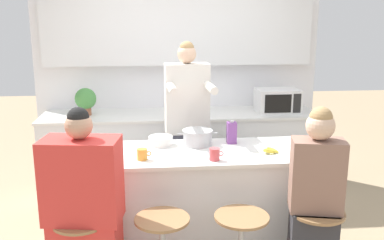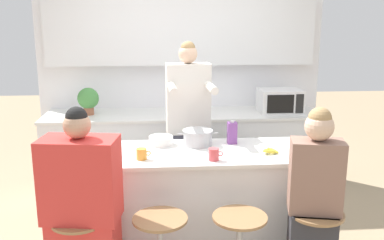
# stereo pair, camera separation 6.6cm
# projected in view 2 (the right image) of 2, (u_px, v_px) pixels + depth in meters

# --- Properties ---
(wall_back) EXTENTS (3.40, 0.22, 2.70)m
(wall_back) POSITION_uv_depth(u_px,v_px,m) (181.00, 56.00, 5.11)
(wall_back) COLOR white
(wall_back) RESTS_ON ground_plane
(back_counter) EXTENTS (3.16, 0.70, 0.92)m
(back_counter) POSITION_uv_depth(u_px,v_px,m) (183.00, 151.00, 5.04)
(back_counter) COLOR silver
(back_counter) RESTS_ON ground_plane
(kitchen_island) EXTENTS (2.08, 0.74, 0.91)m
(kitchen_island) POSITION_uv_depth(u_px,v_px,m) (193.00, 202.00, 3.65)
(kitchen_island) COLOR black
(kitchen_island) RESTS_ON ground_plane
(person_cooking) EXTENTS (0.45, 0.61, 1.78)m
(person_cooking) POSITION_uv_depth(u_px,v_px,m) (188.00, 134.00, 4.18)
(person_cooking) COLOR #383842
(person_cooking) RESTS_ON ground_plane
(person_wrapped_blanket) EXTENTS (0.54, 0.35, 1.44)m
(person_wrapped_blanket) POSITION_uv_depth(u_px,v_px,m) (83.00, 216.00, 2.93)
(person_wrapped_blanket) COLOR red
(person_wrapped_blanket) RESTS_ON ground_plane
(person_seated_near) EXTENTS (0.40, 0.33, 1.41)m
(person_seated_near) POSITION_uv_depth(u_px,v_px,m) (313.00, 210.00, 3.06)
(person_seated_near) COLOR #333338
(person_seated_near) RESTS_ON ground_plane
(cooking_pot) EXTENTS (0.35, 0.26, 0.13)m
(cooking_pot) POSITION_uv_depth(u_px,v_px,m) (198.00, 137.00, 3.71)
(cooking_pot) COLOR #B7BABC
(cooking_pot) RESTS_ON kitchen_island
(fruit_bowl) EXTENTS (0.21, 0.21, 0.08)m
(fruit_bowl) POSITION_uv_depth(u_px,v_px,m) (161.00, 140.00, 3.72)
(fruit_bowl) COLOR white
(fruit_bowl) RESTS_ON kitchen_island
(coffee_cup_near) EXTENTS (0.11, 0.08, 0.09)m
(coffee_cup_near) POSITION_uv_depth(u_px,v_px,m) (142.00, 154.00, 3.33)
(coffee_cup_near) COLOR orange
(coffee_cup_near) RESTS_ON kitchen_island
(coffee_cup_far) EXTENTS (0.11, 0.08, 0.10)m
(coffee_cup_far) POSITION_uv_depth(u_px,v_px,m) (214.00, 154.00, 3.31)
(coffee_cup_far) COLOR #DB4C51
(coffee_cup_far) RESTS_ON kitchen_island
(banana_bunch) EXTENTS (0.16, 0.11, 0.05)m
(banana_bunch) POSITION_uv_depth(u_px,v_px,m) (270.00, 151.00, 3.48)
(banana_bunch) COLOR yellow
(banana_bunch) RESTS_ON kitchen_island
(juice_carton) EXTENTS (0.08, 0.08, 0.21)m
(juice_carton) POSITION_uv_depth(u_px,v_px,m) (232.00, 133.00, 3.75)
(juice_carton) COLOR #7A428E
(juice_carton) RESTS_ON kitchen_island
(microwave) EXTENTS (0.49, 0.35, 0.27)m
(microwave) POSITION_uv_depth(u_px,v_px,m) (280.00, 101.00, 4.93)
(microwave) COLOR white
(microwave) RESTS_ON back_counter
(potted_plant) EXTENTS (0.24, 0.24, 0.31)m
(potted_plant) POSITION_uv_depth(u_px,v_px,m) (88.00, 99.00, 4.81)
(potted_plant) COLOR #93563D
(potted_plant) RESTS_ON back_counter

